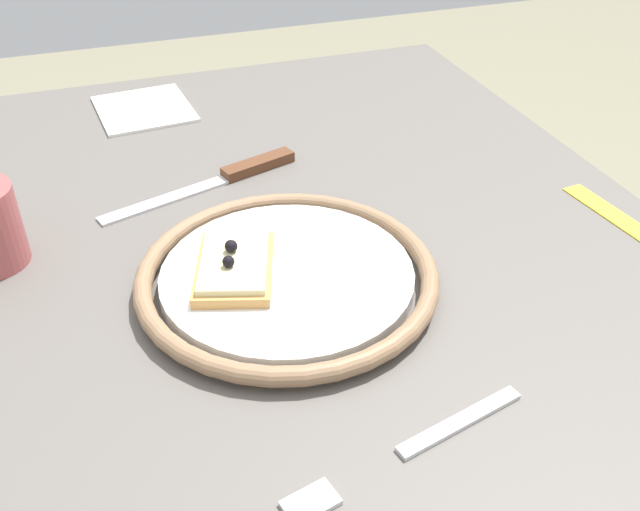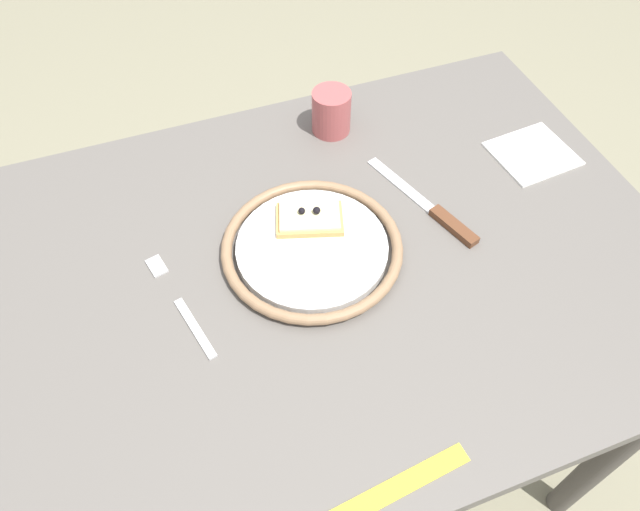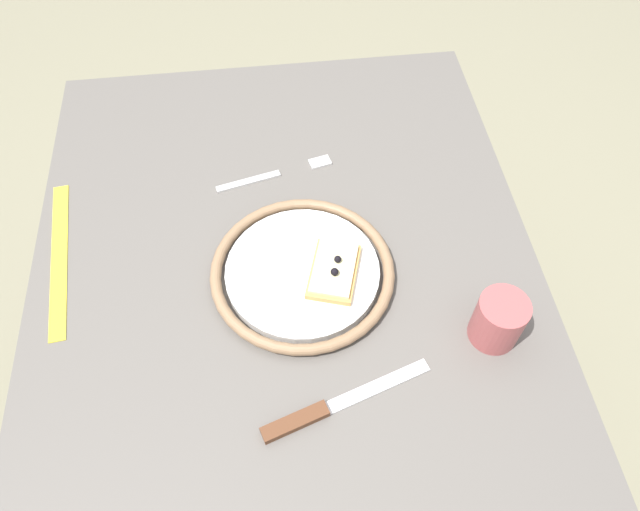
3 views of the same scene
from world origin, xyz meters
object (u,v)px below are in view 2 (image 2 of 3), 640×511
at_px(pizza_slice_near, 310,218).
at_px(measuring_tape, 357,509).
at_px(napkin, 533,154).
at_px(plate, 312,247).
at_px(fork, 180,304).
at_px(knife, 439,214).
at_px(cup, 331,112).
at_px(dining_table, 331,300).

height_order(pizza_slice_near, measuring_tape, pizza_slice_near).
bearing_deg(napkin, pizza_slice_near, -176.64).
xyz_separation_m(measuring_tape, napkin, (0.51, 0.44, 0.00)).
height_order(plate, fork, plate).
distance_m(fork, napkin, 0.65).
relative_size(knife, fork, 1.17).
bearing_deg(fork, napkin, 8.32).
bearing_deg(measuring_tape, cup, 65.64).
distance_m(knife, fork, 0.42).
distance_m(pizza_slice_near, measuring_tape, 0.42).
bearing_deg(cup, plate, -116.80).
distance_m(plate, napkin, 0.44).
height_order(dining_table, measuring_tape, measuring_tape).
xyz_separation_m(fork, cup, (0.34, 0.28, 0.04)).
relative_size(fork, napkin, 1.51).
xyz_separation_m(knife, napkin, (0.22, 0.07, -0.00)).
height_order(dining_table, fork, fork).
xyz_separation_m(plate, cup, (0.13, 0.25, 0.03)).
xyz_separation_m(pizza_slice_near, cup, (0.12, 0.21, 0.01)).
height_order(knife, fork, knife).
xyz_separation_m(cup, napkin, (0.31, -0.18, -0.04)).
height_order(knife, cup, cup).
height_order(cup, napkin, cup).
distance_m(plate, pizza_slice_near, 0.05).
distance_m(fork, measuring_tape, 0.37).
distance_m(fork, cup, 0.44).
bearing_deg(fork, plate, 6.60).
bearing_deg(measuring_tape, plate, 72.01).
distance_m(dining_table, knife, 0.22).
xyz_separation_m(plate, fork, (-0.21, -0.02, -0.01)).
distance_m(measuring_tape, napkin, 0.67).
relative_size(plate, measuring_tape, 0.93).
bearing_deg(knife, plate, 179.56).
xyz_separation_m(pizza_slice_near, napkin, (0.42, 0.02, -0.02)).
relative_size(knife, napkin, 1.78).
xyz_separation_m(fork, measuring_tape, (0.13, -0.34, -0.00)).
bearing_deg(dining_table, cup, 69.37).
bearing_deg(pizza_slice_near, fork, -162.59).
xyz_separation_m(dining_table, plate, (-0.02, 0.02, 0.12)).
xyz_separation_m(plate, measuring_tape, (-0.08, -0.37, -0.01)).
distance_m(cup, napkin, 0.36).
distance_m(plate, cup, 0.29).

